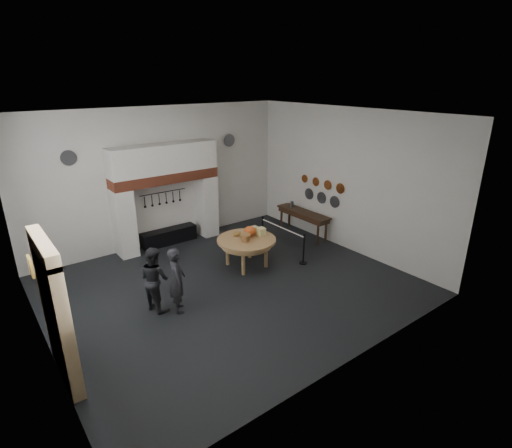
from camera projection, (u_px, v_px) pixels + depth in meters
floor at (230, 286)px, 10.85m from camera, size 9.00×8.00×0.02m
ceiling at (226, 115)px, 9.29m from camera, size 9.00×8.00×0.02m
wall_back at (161, 177)px, 13.06m from camera, size 9.00×0.02×4.50m
wall_front at (352, 262)px, 7.09m from camera, size 9.00×0.02×4.50m
wall_left at (29, 251)px, 7.52m from camera, size 0.02×8.00×4.50m
wall_right at (347, 180)px, 12.62m from camera, size 0.02×8.00×4.50m
chimney_pier_left at (124, 223)px, 12.37m from camera, size 0.55×0.70×2.15m
chimney_pier_right at (207, 205)px, 14.04m from camera, size 0.55×0.70×2.15m
hearth_brick_band at (165, 177)px, 12.77m from camera, size 3.50×0.72×0.32m
chimney_hood at (164, 158)px, 12.56m from camera, size 3.50×0.70×0.90m
iron_range at (169, 236)px, 13.54m from camera, size 1.90×0.45×0.50m
utensil_rail at (163, 192)px, 13.17m from camera, size 1.60×0.02×0.02m
door_recess at (52, 320)px, 7.14m from camera, size 0.04×1.10×2.50m
door_jamb_near at (66, 335)px, 6.65m from camera, size 0.22×0.30×2.60m
door_jamb_far at (48, 300)px, 7.69m from camera, size 0.22×0.30×2.60m
door_lintel at (43, 247)px, 6.70m from camera, size 0.22×1.70×0.30m
wall_plaque at (31, 266)px, 8.37m from camera, size 0.05×0.34×0.44m
work_table at (246, 240)px, 11.71m from camera, size 2.10×2.10×0.07m
pumpkin at (250, 231)px, 11.83m from camera, size 0.36×0.36×0.31m
cheese_block_big at (261, 232)px, 11.90m from camera, size 0.22×0.22×0.24m
cheese_block_small at (254, 230)px, 12.12m from camera, size 0.18×0.18×0.20m
wicker_basket at (245, 238)px, 11.46m from camera, size 0.39×0.39×0.22m
bread_loaf at (237, 234)px, 11.87m from camera, size 0.31×0.18×0.13m
visitor_near at (177, 280)px, 9.45m from camera, size 0.57×0.70×1.64m
visitor_far at (154, 279)px, 9.53m from camera, size 0.80×0.92×1.61m
side_table at (303, 212)px, 13.98m from camera, size 0.55×2.20×0.06m
pewter_jug at (292, 204)px, 14.38m from camera, size 0.12×0.12×0.22m
copper_pan_a at (340, 188)px, 12.85m from camera, size 0.03×0.34×0.34m
copper_pan_b at (328, 185)px, 13.26m from camera, size 0.03×0.32×0.32m
copper_pan_c at (316, 182)px, 13.68m from camera, size 0.03×0.30×0.30m
copper_pan_d at (305, 179)px, 14.09m from camera, size 0.03×0.28×0.28m
pewter_plate_left at (335, 202)px, 13.18m from camera, size 0.03×0.40×0.40m
pewter_plate_mid at (321, 198)px, 13.63m from camera, size 0.03×0.40×0.40m
pewter_plate_right at (309, 194)px, 14.07m from camera, size 0.03×0.40×0.40m
pewter_plate_back_left at (69, 158)px, 11.16m from camera, size 0.44×0.03×0.44m
pewter_plate_back_right at (229, 140)px, 14.23m from camera, size 0.44×0.03×0.44m
barrier_post_near at (304, 250)px, 11.99m from camera, size 0.05×0.05×0.90m
barrier_post_far at (263, 231)px, 13.48m from camera, size 0.05×0.05×0.90m
barrier_rope at (282, 228)px, 12.60m from camera, size 0.04×2.00×0.04m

